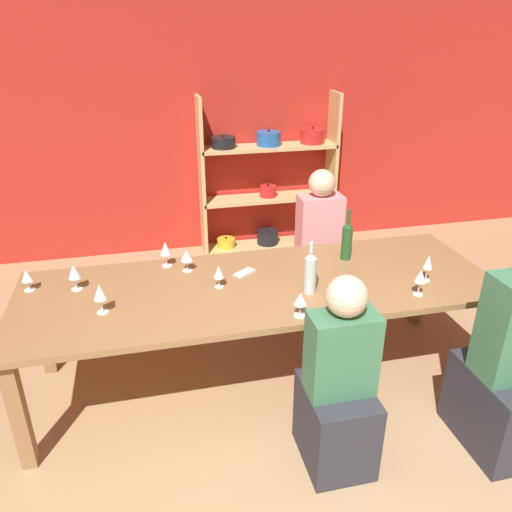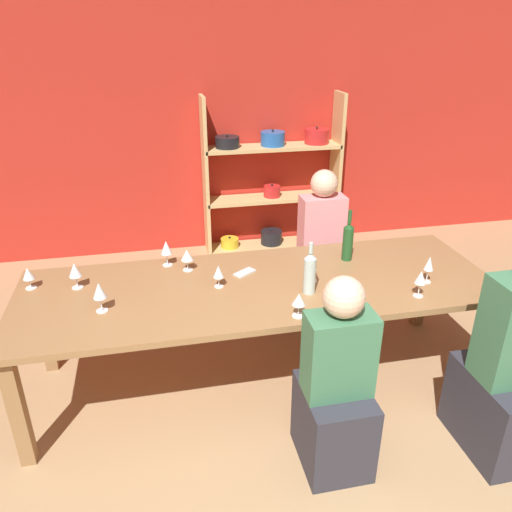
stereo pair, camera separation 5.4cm
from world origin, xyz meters
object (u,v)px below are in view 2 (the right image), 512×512
Objects in this scene: wine_glass_empty_b at (429,264)px; person_near_a at (335,397)px; wine_glass_empty_c at (313,266)px; wine_glass_white_b at (75,271)px; wine_glass_empty_d at (28,274)px; wine_bottle_dark at (310,272)px; wine_glass_white_c at (187,256)px; wine_glass_white_d at (99,291)px; dining_table at (259,293)px; wine_glass_white_a at (166,248)px; wine_glass_empty_e at (299,300)px; wine_bottle_green at (348,241)px; cell_phone at (245,272)px; person_near_b at (511,377)px; person_far_a at (320,260)px; wine_glass_empty_a at (218,272)px; wine_glass_red_a at (421,278)px; shelf_unit at (273,186)px.

person_near_a is at bearing -144.63° from wine_glass_empty_b.
wine_glass_empty_c is 0.85m from person_near_a.
wine_glass_white_b is 0.29m from wine_glass_empty_d.
wine_bottle_dark is 0.16m from wine_glass_empty_c.
wine_glass_white_d is (-0.53, -0.42, 0.02)m from wine_glass_white_c.
dining_table is 16.84× the size of wine_glass_white_a.
wine_bottle_green is at bearing 50.12° from wine_glass_empty_e.
wine_glass_white_b is 1.04× the size of cell_phone.
wine_glass_white_a is 0.14× the size of person_near_b.
wine_glass_empty_e is at bearing -25.90° from wine_glass_white_b.
wine_glass_empty_c is (-0.71, 0.17, -0.02)m from wine_glass_empty_b.
wine_glass_empty_b is 0.15× the size of person_far_a.
wine_glass_empty_a is 1.02m from person_near_a.
wine_glass_red_a is at bearing -14.43° from wine_glass_empty_d.
person_far_a is (1.12, 0.54, -0.39)m from wine_glass_white_c.
wine_glass_empty_c is at bearing 166.58° from wine_glass_empty_b.
wine_glass_empty_c is at bearing -8.43° from wine_glass_white_b.
dining_table is 21.27× the size of wine_glass_empty_d.
wine_glass_white_d is at bearing -167.97° from wine_glass_empty_a.
wine_glass_white_b is at bearing -131.14° from shelf_unit.
wine_bottle_green is 2.36× the size of wine_glass_empty_c.
wine_bottle_green reaches higher than wine_bottle_dark.
wine_glass_red_a reaches higher than wine_glass_empty_a.
wine_glass_empty_e reaches higher than dining_table.
wine_glass_white_a is 1.71m from wine_glass_empty_b.
person_far_a is 0.94× the size of person_near_b.
wine_bottle_green reaches higher than wine_glass_empty_d.
wine_glass_white_a reaches higher than wine_glass_empty_a.
wine_glass_empty_b is (1.30, -0.21, 0.02)m from wine_glass_empty_a.
person_near_b is at bearing -35.68° from wine_bottle_dark.
person_near_a is at bearing -96.94° from wine_glass_empty_c.
person_far_a is at bearing 65.69° from wine_glass_empty_e.
wine_glass_empty_e is at bearing -100.85° from shelf_unit.
wine_glass_empty_d is at bearing 176.76° from cell_phone.
person_near_a is at bearing -27.75° from wine_glass_white_d.
wine_bottle_green is 2.58× the size of wine_glass_empty_d.
wine_glass_white_a is at bearing 10.14° from wine_glass_empty_d.
person_near_a reaches higher than wine_glass_red_a.
person_near_a is (0.80, -1.16, -0.44)m from wine_glass_white_a.
wine_bottle_green is at bearing 131.40° from wine_glass_empty_b.
wine_glass_white_a is at bearing 19.95° from wine_glass_white_b.
wine_glass_empty_c is 1.30m from wine_glass_white_d.
wine_glass_red_a is at bearing -29.79° from wine_glass_empty_c.
wine_glass_empty_e is at bearing 65.69° from person_far_a.
shelf_unit is at bearing -87.37° from person_far_a.
wine_glass_red_a is 1.87m from wine_glass_white_d.
wine_glass_empty_b is at bearing -1.87° from wine_glass_white_d.
wine_glass_white_d reaches higher than wine_glass_empty_e.
shelf_unit is 1.41× the size of person_near_a.
wine_bottle_green reaches higher than wine_glass_white_a.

